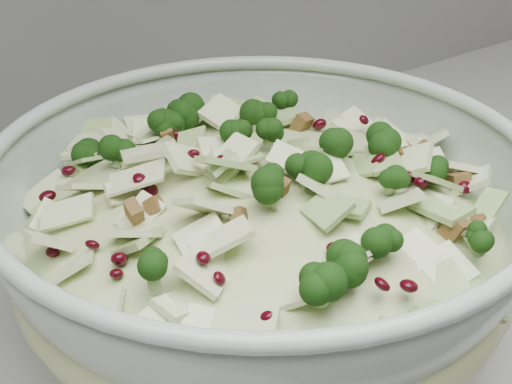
% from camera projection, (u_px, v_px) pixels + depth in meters
% --- Properties ---
extents(mixing_bowl, '(0.55, 0.55, 0.17)m').
position_uv_depth(mixing_bowl, '(263.00, 240.00, 0.56)').
color(mixing_bowl, '#A2B2A4').
rests_on(mixing_bowl, counter).
extents(salad, '(0.53, 0.53, 0.17)m').
position_uv_depth(salad, '(263.00, 211.00, 0.54)').
color(salad, '#B9C688').
rests_on(salad, mixing_bowl).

